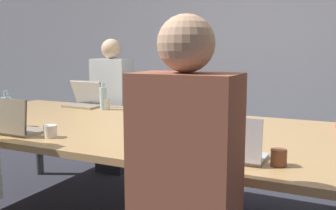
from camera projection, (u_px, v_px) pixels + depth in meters
name	position (u px, v px, depth m)	size (l,w,h in m)	color
curtain_wall	(267.00, 42.00, 4.64)	(12.00, 0.06, 2.80)	#9999A3
conference_table	(189.00, 137.00, 2.51)	(4.25, 1.53, 0.76)	tan
laptop_near_left	(14.00, 124.00, 2.40)	(0.31, 0.23, 0.24)	gray
cup_near_left	(50.00, 131.00, 2.31)	(0.08, 0.08, 0.08)	white
bottle_near_left	(7.00, 111.00, 2.64)	(0.07, 0.07, 0.25)	#ADD1E0
laptop_far_left	(86.00, 99.00, 3.61)	(0.35, 0.26, 0.25)	gray
person_far_left	(113.00, 108.00, 3.97)	(0.40, 0.24, 1.42)	#2D2D38
cup_far_left	(105.00, 104.00, 3.42)	(0.08, 0.08, 0.10)	white
bottle_far_left	(103.00, 98.00, 3.40)	(0.06, 0.06, 0.25)	#ADD1E0
laptop_near_midright	(228.00, 147.00, 1.82)	(0.35, 0.22, 0.23)	#B7B7BC
person_near_midright	(185.00, 205.00, 1.46)	(0.40, 0.24, 1.43)	#2D2D38
cup_near_midright	(279.00, 158.00, 1.74)	(0.07, 0.07, 0.08)	brown
stapler	(194.00, 132.00, 2.35)	(0.05, 0.15, 0.05)	black
notebook	(240.00, 134.00, 2.38)	(0.19, 0.16, 0.02)	maroon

